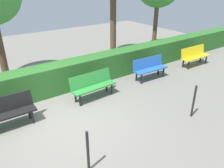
# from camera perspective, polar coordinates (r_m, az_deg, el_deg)

# --- Properties ---
(ground_plane) EXTENTS (24.04, 24.04, 0.00)m
(ground_plane) POSITION_cam_1_polar(r_m,az_deg,el_deg) (6.48, -11.16, -9.66)
(ground_plane) COLOR gray
(bench_yellow) EXTENTS (1.58, 0.50, 0.86)m
(bench_yellow) POSITION_cam_1_polar(r_m,az_deg,el_deg) (10.98, 20.49, 6.98)
(bench_yellow) COLOR yellow
(bench_yellow) RESTS_ON ground_plane
(bench_blue) EXTENTS (1.49, 0.52, 0.86)m
(bench_blue) POSITION_cam_1_polar(r_m,az_deg,el_deg) (8.98, 9.65, 4.29)
(bench_blue) COLOR blue
(bench_blue) RESTS_ON ground_plane
(bench_green) EXTENTS (1.58, 0.53, 0.86)m
(bench_green) POSITION_cam_1_polar(r_m,az_deg,el_deg) (7.42, -5.01, -0.14)
(bench_green) COLOR #2D8C38
(bench_green) RESTS_ON ground_plane
(bench_black) EXTENTS (1.53, 0.47, 0.86)m
(bench_black) POSITION_cam_1_polar(r_m,az_deg,el_deg) (6.58, -25.83, -6.44)
(bench_black) COLOR black
(bench_black) RESTS_ON ground_plane
(hedge_row) EXTENTS (20.04, 0.75, 1.01)m
(hedge_row) POSITION_cam_1_polar(r_m,az_deg,el_deg) (8.31, -9.66, 2.66)
(hedge_row) COLOR #2D6B28
(hedge_row) RESTS_ON ground_plane
(railing_post_mid) EXTENTS (0.06, 0.06, 1.00)m
(railing_post_mid) POSITION_cam_1_polar(r_m,az_deg,el_deg) (6.78, 20.31, -4.23)
(railing_post_mid) COLOR black
(railing_post_mid) RESTS_ON ground_plane
(railing_post_far) EXTENTS (0.06, 0.06, 1.00)m
(railing_post_far) POSITION_cam_1_polar(r_m,az_deg,el_deg) (4.74, -6.23, -16.94)
(railing_post_far) COLOR black
(railing_post_far) RESTS_ON ground_plane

